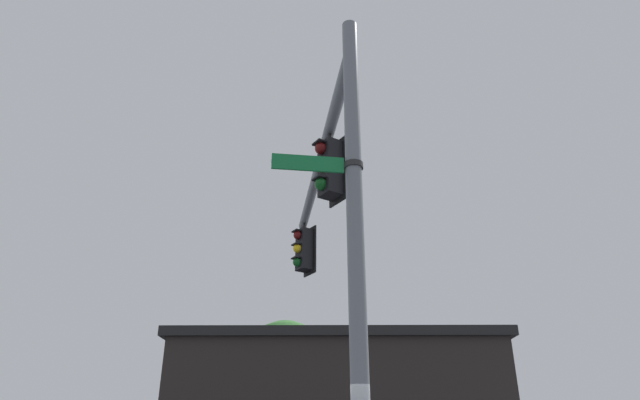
% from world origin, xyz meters
% --- Properties ---
extents(signal_pole, '(0.22, 0.22, 7.67)m').
position_xyz_m(signal_pole, '(0.00, 0.00, 3.84)').
color(signal_pole, slate).
rests_on(signal_pole, ground).
extents(mast_arm, '(6.24, 3.06, 0.21)m').
position_xyz_m(mast_arm, '(3.08, -1.44, 7.08)').
color(mast_arm, slate).
extents(traffic_light_nearest_pole, '(0.54, 0.49, 1.31)m').
position_xyz_m(traffic_light_nearest_pole, '(1.84, -0.84, 6.28)').
color(traffic_light_nearest_pole, black).
extents(traffic_light_mid_inner, '(0.54, 0.49, 1.31)m').
position_xyz_m(traffic_light_mid_inner, '(5.75, -2.66, 6.28)').
color(traffic_light_mid_inner, black).
extents(street_name_sign, '(0.60, 1.12, 0.22)m').
position_xyz_m(street_name_sign, '(0.14, 0.30, 5.25)').
color(street_name_sign, '#147238').
extents(tree_by_storefront, '(3.35, 3.35, 6.27)m').
position_xyz_m(tree_by_storefront, '(13.29, -6.40, 4.57)').
color(tree_by_storefront, '#4C3823').
rests_on(tree_by_storefront, ground).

